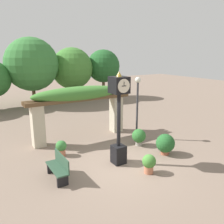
{
  "coord_description": "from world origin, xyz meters",
  "views": [
    {
      "loc": [
        -4.7,
        -7.16,
        4.33
      ],
      "look_at": [
        0.09,
        0.68,
        2.01
      ],
      "focal_mm": 38.0,
      "sensor_mm": 36.0,
      "label": 1
    }
  ],
  "objects_px": {
    "potted_plant_far_left": "(139,136)",
    "lamp_post": "(138,97)",
    "park_bench": "(59,167)",
    "potted_plant_near_right": "(149,163)",
    "pedestal_clock": "(119,115)",
    "potted_plant_far_right": "(61,148)",
    "potted_plant_near_left": "(165,144)"
  },
  "relations": [
    {
      "from": "potted_plant_far_right",
      "to": "park_bench",
      "type": "distance_m",
      "value": 1.94
    },
    {
      "from": "potted_plant_near_right",
      "to": "lamp_post",
      "type": "xyz_separation_m",
      "value": [
        1.82,
        3.15,
        1.76
      ]
    },
    {
      "from": "pedestal_clock",
      "to": "potted_plant_near_right",
      "type": "relative_size",
      "value": 5.06
    },
    {
      "from": "lamp_post",
      "to": "potted_plant_near_left",
      "type": "bearing_deg",
      "value": -93.66
    },
    {
      "from": "potted_plant_near_left",
      "to": "potted_plant_far_left",
      "type": "height_order",
      "value": "potted_plant_near_left"
    },
    {
      "from": "potted_plant_near_right",
      "to": "potted_plant_far_right",
      "type": "relative_size",
      "value": 1.06
    },
    {
      "from": "park_bench",
      "to": "pedestal_clock",
      "type": "bearing_deg",
      "value": 88.44
    },
    {
      "from": "potted_plant_near_right",
      "to": "park_bench",
      "type": "distance_m",
      "value": 3.25
    },
    {
      "from": "potted_plant_far_left",
      "to": "lamp_post",
      "type": "bearing_deg",
      "value": 58.98
    },
    {
      "from": "potted_plant_near_right",
      "to": "park_bench",
      "type": "bearing_deg",
      "value": 155.66
    },
    {
      "from": "pedestal_clock",
      "to": "potted_plant_far_left",
      "type": "relative_size",
      "value": 4.48
    },
    {
      "from": "pedestal_clock",
      "to": "park_bench",
      "type": "xyz_separation_m",
      "value": [
        -2.46,
        0.07,
        -1.57
      ]
    },
    {
      "from": "potted_plant_far_left",
      "to": "potted_plant_far_right",
      "type": "relative_size",
      "value": 1.2
    },
    {
      "from": "pedestal_clock",
      "to": "potted_plant_near_left",
      "type": "distance_m",
      "value": 2.68
    },
    {
      "from": "pedestal_clock",
      "to": "lamp_post",
      "type": "xyz_separation_m",
      "value": [
        2.33,
        1.87,
        0.16
      ]
    },
    {
      "from": "potted_plant_far_left",
      "to": "potted_plant_far_right",
      "type": "height_order",
      "value": "potted_plant_far_left"
    },
    {
      "from": "potted_plant_far_left",
      "to": "pedestal_clock",
      "type": "bearing_deg",
      "value": -150.23
    },
    {
      "from": "pedestal_clock",
      "to": "park_bench",
      "type": "height_order",
      "value": "pedestal_clock"
    },
    {
      "from": "potted_plant_far_right",
      "to": "park_bench",
      "type": "bearing_deg",
      "value": -112.26
    },
    {
      "from": "potted_plant_near_right",
      "to": "potted_plant_far_left",
      "type": "distance_m",
      "value": 2.67
    },
    {
      "from": "potted_plant_far_right",
      "to": "lamp_post",
      "type": "relative_size",
      "value": 0.21
    },
    {
      "from": "potted_plant_near_left",
      "to": "potted_plant_near_right",
      "type": "xyz_separation_m",
      "value": [
        -1.68,
        -0.92,
        -0.09
      ]
    },
    {
      "from": "potted_plant_near_left",
      "to": "potted_plant_far_left",
      "type": "relative_size",
      "value": 1.13
    },
    {
      "from": "potted_plant_near_right",
      "to": "lamp_post",
      "type": "relative_size",
      "value": 0.23
    },
    {
      "from": "pedestal_clock",
      "to": "potted_plant_near_left",
      "type": "xyz_separation_m",
      "value": [
        2.18,
        -0.36,
        -1.5
      ]
    },
    {
      "from": "park_bench",
      "to": "potted_plant_near_right",
      "type": "bearing_deg",
      "value": 65.66
    },
    {
      "from": "pedestal_clock",
      "to": "potted_plant_near_right",
      "type": "bearing_deg",
      "value": -68.34
    },
    {
      "from": "park_bench",
      "to": "lamp_post",
      "type": "xyz_separation_m",
      "value": [
        4.78,
        1.81,
        1.73
      ]
    },
    {
      "from": "potted_plant_near_right",
      "to": "potted_plant_far_left",
      "type": "bearing_deg",
      "value": 60.3
    },
    {
      "from": "lamp_post",
      "to": "pedestal_clock",
      "type": "bearing_deg",
      "value": -141.15
    },
    {
      "from": "pedestal_clock",
      "to": "potted_plant_near_left",
      "type": "bearing_deg",
      "value": -9.3
    },
    {
      "from": "pedestal_clock",
      "to": "lamp_post",
      "type": "relative_size",
      "value": 1.15
    }
  ]
}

